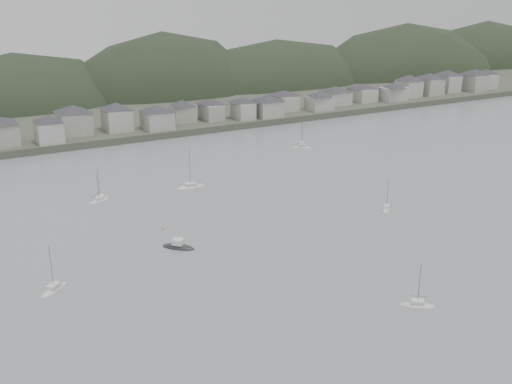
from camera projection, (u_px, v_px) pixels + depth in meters
ground at (462, 338)px, 107.68m from camera, size 900.00×900.00×0.00m
far_shore_land at (70, 95)px, 349.52m from camera, size 900.00×250.00×3.00m
forested_ridge at (92, 124)px, 334.87m from camera, size 851.55×103.94×102.57m
waterfront_town at (235, 105)px, 279.36m from camera, size 451.48×28.46×12.92m
moored_fleet at (231, 231)px, 155.12m from camera, size 233.64×175.75×13.64m
motor_launch_far at (178, 247)px, 145.58m from camera, size 7.89×8.12×3.98m
mooring_buoys at (247, 248)px, 144.98m from camera, size 165.26×129.53×0.70m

